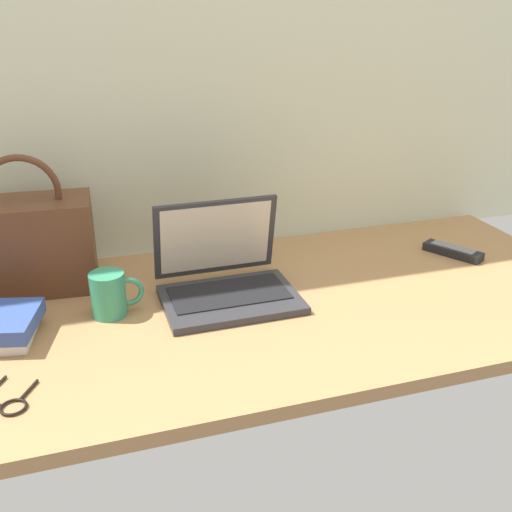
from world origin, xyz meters
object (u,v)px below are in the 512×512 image
object	(u,v)px
laptop	(225,277)
remote_control_near	(453,251)
coffee_mug	(110,294)
handbag	(29,243)

from	to	relation	value
laptop	remote_control_near	distance (m)	0.66
coffee_mug	handbag	size ratio (longest dim) A/B	0.36
remote_control_near	coffee_mug	bearing A→B (deg)	-176.29
handbag	laptop	bearing A→B (deg)	-22.68
coffee_mug	handbag	world-z (taller)	handbag
coffee_mug	laptop	bearing A→B (deg)	3.56
laptop	handbag	world-z (taller)	handbag
laptop	handbag	size ratio (longest dim) A/B	0.94
laptop	coffee_mug	world-z (taller)	laptop
coffee_mug	remote_control_near	bearing A→B (deg)	3.71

